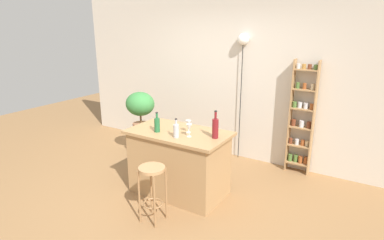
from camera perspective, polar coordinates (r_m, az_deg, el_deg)
ground at (r=4.36m, az=-4.50°, el=-14.17°), size 12.00×12.00×0.00m
back_wall at (r=5.50m, az=7.30°, el=7.86°), size 6.40×0.10×2.80m
kitchen_counter at (r=4.37m, az=-2.30°, el=-7.47°), size 1.32×0.75×0.88m
bar_stool at (r=3.77m, az=-7.04°, el=-10.81°), size 0.31×0.31×0.68m
spice_shelf at (r=5.10m, az=18.81°, el=0.09°), size 0.36×0.15×1.74m
plant_stool at (r=5.62m, az=-8.82°, el=-4.56°), size 0.32×0.32×0.43m
potted_plant at (r=5.41m, az=-9.14°, el=2.14°), size 0.49×0.44×0.73m
bottle_spirits_clear at (r=3.94m, az=4.15°, el=-1.39°), size 0.08×0.08×0.35m
bottle_sauce_amber at (r=4.19m, az=-6.19°, el=-0.79°), size 0.07×0.07×0.26m
bottle_wine_red at (r=3.97m, az=-2.82°, el=-1.85°), size 0.07×0.07×0.24m
wine_glass_left at (r=3.98m, az=-0.52°, el=-1.36°), size 0.07×0.07×0.16m
wine_glass_center at (r=4.13m, az=-0.65°, el=-0.68°), size 0.07×0.07×0.16m
pendant_globe_light at (r=5.26m, az=9.03°, el=13.46°), size 0.18×0.18×2.09m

